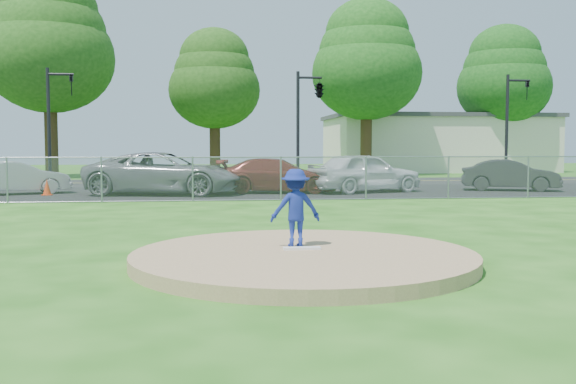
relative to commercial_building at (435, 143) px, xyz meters
name	(u,v)px	position (x,y,z in m)	size (l,w,h in m)	color
ground	(256,206)	(-16.00, -28.00, -2.16)	(120.00, 120.00, 0.00)	#1E5613
pitchers_mound	(304,258)	(-16.00, -38.00, -2.06)	(5.40, 5.40, 0.20)	#9E7D56
pitching_rubber	(302,248)	(-16.00, -37.80, -1.94)	(0.60, 0.15, 0.04)	white
chain_link_fence	(252,179)	(-16.00, -26.00, -1.41)	(40.00, 0.06, 1.50)	gray
parking_lot	(244,192)	(-16.00, -21.50, -2.15)	(50.00, 8.00, 0.01)	black
street	(236,182)	(-16.00, -14.00, -2.16)	(60.00, 7.00, 0.01)	black
commercial_building	(435,143)	(0.00, 0.00, 0.00)	(16.40, 9.40, 4.30)	beige
tree_left	(49,41)	(-27.00, -7.00, 6.08)	(7.84, 7.84, 12.53)	#392614
tree_center	(214,78)	(-17.00, -4.00, 4.31)	(6.16, 6.16, 9.84)	#382214
tree_right	(367,59)	(-7.00, -6.00, 5.49)	(7.28, 7.28, 11.63)	#3C2715
tree_far_right	(504,75)	(4.00, -3.00, 4.90)	(6.72, 6.72, 10.74)	#352513
traffic_signal_left	(54,115)	(-24.76, -16.00, 1.20)	(1.28, 0.20, 5.60)	black
traffic_signal_center	(317,92)	(-12.03, -16.00, 2.45)	(1.42, 2.48, 5.60)	black
traffic_signal_right	(511,118)	(-1.76, -16.00, 1.20)	(1.28, 0.20, 5.60)	black
pitcher	(295,208)	(-16.06, -37.45, -1.32)	(0.83, 0.48, 1.28)	navy
traffic_cone	(47,187)	(-23.59, -22.54, -1.84)	(0.32, 0.32, 0.62)	#E83B0C
parked_car_white	(17,178)	(-24.87, -21.83, -1.51)	(1.36, 3.90, 1.28)	silver
parked_car_gray	(164,173)	(-19.18, -22.72, -1.33)	(2.73, 5.91, 1.64)	slate
parked_car_darkred	(277,176)	(-14.72, -22.30, -1.46)	(1.94, 4.76, 1.38)	maroon
parked_car_pearl	(364,172)	(-11.17, -22.43, -1.34)	(1.91, 4.74, 1.62)	silver
parked_car_charcoal	(510,175)	(-4.81, -22.19, -1.49)	(1.39, 3.98, 1.31)	#28292B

